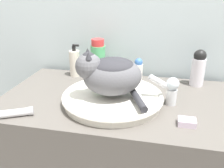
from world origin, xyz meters
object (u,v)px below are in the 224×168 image
Objects in this scene: faucet at (170,89)px; mouthwash_bottle at (98,60)px; cream_tube at (12,113)px; soap_bar at (187,122)px; soap_pump_bottle at (75,63)px; cat at (110,73)px; deodorant_stick at (138,70)px; lotion_bottle_white at (198,68)px.

mouthwash_bottle is at bearing -41.09° from faucet.
soap_bar is (0.66, 0.08, -0.00)m from cream_tube.
soap_pump_bottle reaches higher than cream_tube.
cat reaches higher than soap_bar.
mouthwash_bottle is at bearing -86.62° from cat.
deodorant_stick is at bearing -65.01° from faucet.
deodorant_stick is at bearing -128.44° from cat.
soap_pump_bottle reaches higher than faucet.
mouthwash_bottle reaches higher than cream_tube.
deodorant_stick is 0.35m from soap_pump_bottle.
cat is at bearing -107.68° from deodorant_stick.
soap_pump_bottle is 0.65m from lotion_bottle_white.
mouthwash_bottle reaches higher than soap_bar.
lotion_bottle_white is at bearing 79.42° from soap_bar.
faucet is 0.28m from lotion_bottle_white.
mouthwash_bottle is 0.52m from lotion_bottle_white.
soap_pump_bottle is 0.49m from cream_tube.
soap_bar is at bearing -42.15° from mouthwash_bottle.
deodorant_stick reaches higher than cream_tube.
soap_pump_bottle is (-0.13, 0.00, -0.03)m from mouthwash_bottle.
lotion_bottle_white is (0.14, 0.24, 0.02)m from faucet.
lotion_bottle_white reaches higher than faucet.
deodorant_stick is at bearing 0.00° from soap_pump_bottle.
mouthwash_bottle is 3.33× the size of soap_bar.
cream_tube is 0.66m from soap_bar.
cat is 0.31m from deodorant_stick.
cream_tube is at bearing -146.79° from lotion_bottle_white.
cream_tube is at bearing -99.77° from soap_pump_bottle.
soap_pump_bottle reaches higher than deodorant_stick.
cat reaches higher than deodorant_stick.
soap_bar is (0.44, -0.40, -0.09)m from mouthwash_bottle.
soap_bar is at bearing 139.11° from cat.
lotion_bottle_white is (0.30, 0.00, 0.03)m from deodorant_stick.
lotion_bottle_white reaches higher than deodorant_stick.
lotion_bottle_white is at bearing 0.00° from mouthwash_bottle.
cat is at bearing 29.56° from cream_tube.
cat is at bearing 159.87° from soap_bar.
cat is 1.94× the size of cream_tube.
cat is at bearing -47.34° from soap_pump_bottle.
faucet is 2.13× the size of soap_bar.
faucet is 0.29m from deodorant_stick.
soap_pump_bottle is at bearing 180.00° from mouthwash_bottle.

